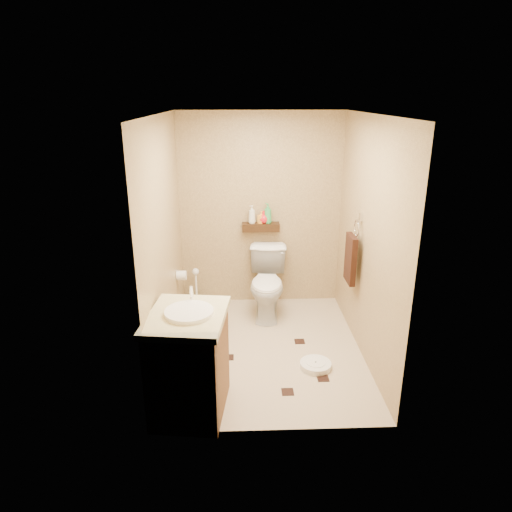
{
  "coord_description": "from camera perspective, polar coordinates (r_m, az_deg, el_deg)",
  "views": [
    {
      "loc": [
        -0.27,
        -4.25,
        2.57
      ],
      "look_at": [
        -0.1,
        0.25,
        0.97
      ],
      "focal_mm": 32.0,
      "sensor_mm": 36.0,
      "label": 1
    }
  ],
  "objects": [
    {
      "name": "toilet",
      "position": [
        5.53,
        1.46,
        -3.46
      ],
      "size": [
        0.51,
        0.83,
        0.81
      ],
      "primitive_type": "imported",
      "rotation": [
        0.0,
        0.0,
        -0.08
      ],
      "color": "white",
      "rests_on": "ground"
    },
    {
      "name": "wall_front",
      "position": [
        3.31,
        2.66,
        -4.87
      ],
      "size": [
        2.0,
        0.04,
        2.4
      ],
      "primitive_type": "cube",
      "color": "tan",
      "rests_on": "ground"
    },
    {
      "name": "bottle_c",
      "position": [
        5.61,
        0.98,
        4.9
      ],
      "size": [
        0.17,
        0.17,
        0.16
      ],
      "primitive_type": "imported",
      "rotation": [
        0.0,
        0.0,
        2.1
      ],
      "color": "red",
      "rests_on": "wall_shelf"
    },
    {
      "name": "towel_ring",
      "position": [
        4.93,
        11.79,
        -0.09
      ],
      "size": [
        0.12,
        0.3,
        0.76
      ],
      "color": "silver",
      "rests_on": "wall_right"
    },
    {
      "name": "ceiling",
      "position": [
        4.26,
        1.47,
        17.3
      ],
      "size": [
        2.0,
        2.5,
        0.02
      ],
      "primitive_type": "cube",
      "color": "silver",
      "rests_on": "wall_back"
    },
    {
      "name": "vanity",
      "position": [
        3.94,
        -8.36,
        -12.91
      ],
      "size": [
        0.7,
        0.81,
        1.05
      ],
      "rotation": [
        0.0,
        0.0,
        -0.12
      ],
      "color": "brown",
      "rests_on": "ground"
    },
    {
      "name": "bathroom_scale",
      "position": [
        4.69,
        7.46,
        -13.36
      ],
      "size": [
        0.38,
        0.38,
        0.06
      ],
      "rotation": [
        0.0,
        0.0,
        0.23
      ],
      "color": "white",
      "rests_on": "ground"
    },
    {
      "name": "toilet_brush",
      "position": [
        5.86,
        -7.44,
        -4.65
      ],
      "size": [
        0.12,
        0.12,
        0.52
      ],
      "color": "#18625D",
      "rests_on": "ground"
    },
    {
      "name": "ground",
      "position": [
        4.97,
        1.23,
        -11.53
      ],
      "size": [
        2.5,
        2.5,
        0.0
      ],
      "primitive_type": "plane",
      "color": "tan",
      "rests_on": "ground"
    },
    {
      "name": "wall_right",
      "position": [
        4.64,
        13.76,
        1.85
      ],
      "size": [
        0.04,
        2.5,
        2.4
      ],
      "primitive_type": "cube",
      "color": "tan",
      "rests_on": "ground"
    },
    {
      "name": "bottle_d",
      "position": [
        5.6,
        1.48,
        5.35
      ],
      "size": [
        0.14,
        0.14,
        0.25
      ],
      "primitive_type": "imported",
      "rotation": [
        0.0,
        0.0,
        3.94
      ],
      "color": "green",
      "rests_on": "wall_shelf"
    },
    {
      "name": "wall_shelf",
      "position": [
        5.64,
        0.6,
        3.64
      ],
      "size": [
        0.46,
        0.14,
        0.1
      ],
      "primitive_type": "cube",
      "color": "#321D0D",
      "rests_on": "wall_back"
    },
    {
      "name": "wall_back",
      "position": [
        5.68,
        0.57,
        5.61
      ],
      "size": [
        2.0,
        0.04,
        2.4
      ],
      "primitive_type": "cube",
      "color": "tan",
      "rests_on": "ground"
    },
    {
      "name": "wall_left",
      "position": [
        4.53,
        -11.41,
        1.57
      ],
      "size": [
        0.04,
        2.5,
        2.4
      ],
      "primitive_type": "cube",
      "color": "tan",
      "rests_on": "ground"
    },
    {
      "name": "toilet_paper",
      "position": [
        5.32,
        -9.31,
        -2.4
      ],
      "size": [
        0.12,
        0.11,
        0.12
      ],
      "color": "white",
      "rests_on": "wall_left"
    },
    {
      "name": "bottle_a",
      "position": [
        5.6,
        -0.51,
        5.23
      ],
      "size": [
        0.12,
        0.12,
        0.23
      ],
      "primitive_type": "imported",
      "rotation": [
        0.0,
        0.0,
        5.25
      ],
      "color": "silver",
      "rests_on": "wall_shelf"
    },
    {
      "name": "bottle_b",
      "position": [
        5.61,
        0.65,
        4.87
      ],
      "size": [
        0.1,
        0.1,
        0.15
      ],
      "primitive_type": "imported",
      "rotation": [
        0.0,
        0.0,
        2.29
      ],
      "color": "#FFAE35",
      "rests_on": "wall_shelf"
    },
    {
      "name": "floor_accents",
      "position": [
        4.93,
        1.5,
        -11.78
      ],
      "size": [
        1.23,
        1.45,
        0.01
      ],
      "color": "black",
      "rests_on": "ground"
    }
  ]
}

